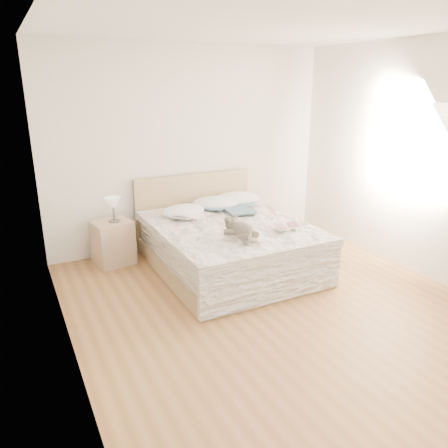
{
  "coord_description": "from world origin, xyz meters",
  "views": [
    {
      "loc": [
        -2.32,
        -3.29,
        2.22
      ],
      "look_at": [
        -0.1,
        1.05,
        0.62
      ],
      "focal_mm": 35.0,
      "sensor_mm": 36.0,
      "label": 1
    }
  ],
  "objects": [
    {
      "name": "pillow_right",
      "position": [
        0.54,
        1.92,
        0.64
      ],
      "size": [
        0.73,
        0.57,
        0.2
      ],
      "primitive_type": "ellipsoid",
      "rotation": [
        0.0,
        0.0,
        -0.19
      ],
      "color": "white",
      "rests_on": "bed"
    },
    {
      "name": "wall_left",
      "position": [
        -2.0,
        0.0,
        1.35
      ],
      "size": [
        0.02,
        4.5,
        2.7
      ],
      "primitive_type": "cube",
      "color": "white",
      "rests_on": "ground"
    },
    {
      "name": "photo_book",
      "position": [
        -0.4,
        1.46,
        0.63
      ],
      "size": [
        0.4,
        0.38,
        0.02
      ],
      "primitive_type": "cube",
      "rotation": [
        0.0,
        0.0,
        0.64
      ],
      "color": "white",
      "rests_on": "bed"
    },
    {
      "name": "floor",
      "position": [
        0.0,
        0.0,
        0.0
      ],
      "size": [
        4.0,
        4.5,
        0.0
      ],
      "primitive_type": "cube",
      "color": "brown",
      "rests_on": "ground"
    },
    {
      "name": "ceiling",
      "position": [
        0.0,
        0.0,
        2.7
      ],
      "size": [
        4.0,
        4.5,
        0.0
      ],
      "primitive_type": "cube",
      "color": "white",
      "rests_on": "ground"
    },
    {
      "name": "wall_back",
      "position": [
        0.0,
        2.25,
        1.35
      ],
      "size": [
        4.0,
        0.02,
        2.7
      ],
      "primitive_type": "cube",
      "color": "white",
      "rests_on": "ground"
    },
    {
      "name": "blouse",
      "position": [
        0.32,
        1.51,
        0.63
      ],
      "size": [
        0.58,
        0.62,
        0.02
      ],
      "primitive_type": null,
      "rotation": [
        0.0,
        0.0,
        -0.09
      ],
      "color": "#38516A",
      "rests_on": "bed"
    },
    {
      "name": "teddy_bear",
      "position": [
        -0.16,
        0.51,
        0.65
      ],
      "size": [
        0.35,
        0.42,
        0.2
      ],
      "primitive_type": null,
      "rotation": [
        0.0,
        0.0,
        0.25
      ],
      "color": "#5A5247",
      "rests_on": "bed"
    },
    {
      "name": "pillow_left",
      "position": [
        -0.36,
        1.7,
        0.64
      ],
      "size": [
        0.57,
        0.41,
        0.17
      ],
      "primitive_type": "ellipsoid",
      "rotation": [
        0.0,
        0.0,
        0.04
      ],
      "color": "white",
      "rests_on": "bed"
    },
    {
      "name": "childrens_book",
      "position": [
        0.48,
        0.61,
        0.63
      ],
      "size": [
        0.39,
        0.33,
        0.02
      ],
      "primitive_type": "cube",
      "rotation": [
        0.0,
        0.0,
        -0.38
      ],
      "color": "#F8EEC8",
      "rests_on": "bed"
    },
    {
      "name": "bed",
      "position": [
        0.0,
        1.19,
        0.31
      ],
      "size": [
        1.72,
        2.14,
        1.0
      ],
      "color": "tan",
      "rests_on": "floor"
    },
    {
      "name": "table_lamp",
      "position": [
        -1.19,
        1.91,
        0.78
      ],
      "size": [
        0.25,
        0.25,
        0.31
      ],
      "color": "#4A453F",
      "rests_on": "nightstand"
    },
    {
      "name": "pillow_middle",
      "position": [
        0.17,
        1.85,
        0.64
      ],
      "size": [
        0.74,
        0.64,
        0.19
      ],
      "primitive_type": "ellipsoid",
      "rotation": [
        0.0,
        0.0,
        -0.37
      ],
      "color": "white",
      "rests_on": "bed"
    },
    {
      "name": "nightstand",
      "position": [
        -1.23,
        1.94,
        0.28
      ],
      "size": [
        0.52,
        0.48,
        0.56
      ],
      "primitive_type": "cube",
      "rotation": [
        0.0,
        0.0,
        0.19
      ],
      "color": "tan",
      "rests_on": "floor"
    },
    {
      "name": "wall_right",
      "position": [
        2.0,
        0.0,
        1.35
      ],
      "size": [
        0.02,
        4.5,
        2.7
      ],
      "primitive_type": "cube",
      "color": "white",
      "rests_on": "ground"
    },
    {
      "name": "window",
      "position": [
        1.99,
        0.3,
        1.45
      ],
      "size": [
        0.02,
        1.3,
        1.1
      ],
      "primitive_type": "cube",
      "color": "white",
      "rests_on": "wall_right"
    }
  ]
}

